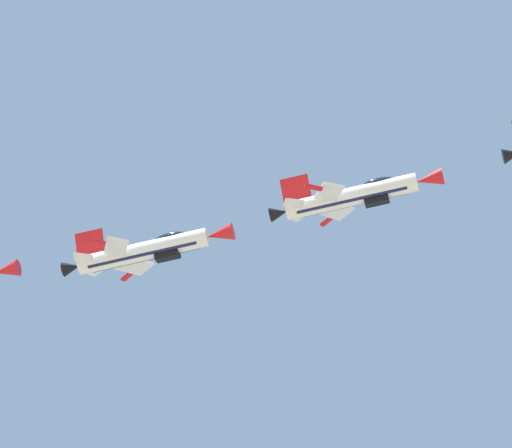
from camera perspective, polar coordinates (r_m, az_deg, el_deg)
name	(u,v)px	position (r m, az deg, el deg)	size (l,w,h in m)	color
fighter_jet_right_wing	(354,196)	(109.85, 4.63, 1.31)	(13.00, 11.49, 6.78)	white
fighter_jet_left_outer	(146,251)	(109.36, -5.17, -1.26)	(13.00, 11.57, 6.43)	white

